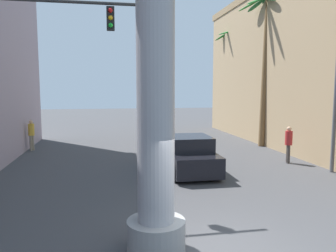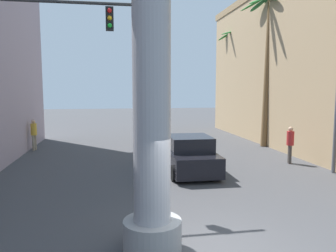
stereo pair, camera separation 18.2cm
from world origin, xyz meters
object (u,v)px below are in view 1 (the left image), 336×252
object	(u,v)px
traffic_light_mast	(0,58)
neon_sign_pole	(156,27)
palm_tree_far_right	(230,74)
pedestrian_far_left	(31,133)
palm_tree_mid_right	(265,54)
pedestrian_mid_right	(289,142)
car_lead	(188,155)
street_lamp	(330,67)

from	to	relation	value
traffic_light_mast	neon_sign_pole	bearing A→B (deg)	-42.60
palm_tree_far_right	pedestrian_far_left	xyz separation A→B (m)	(-14.29, -6.00, -3.75)
palm_tree_mid_right	traffic_light_mast	bearing A→B (deg)	-146.14
traffic_light_mast	palm_tree_mid_right	world-z (taller)	palm_tree_mid_right
neon_sign_pole	palm_tree_mid_right	size ratio (longest dim) A/B	1.19
neon_sign_pole	pedestrian_far_left	distance (m)	14.53
traffic_light_mast	palm_tree_mid_right	xyz separation A→B (m)	(12.59, 8.45, 1.21)
palm_tree_mid_right	pedestrian_far_left	distance (m)	14.62
traffic_light_mast	pedestrian_mid_right	distance (m)	12.58
palm_tree_mid_right	pedestrian_mid_right	world-z (taller)	palm_tree_mid_right
traffic_light_mast	palm_tree_far_right	xyz separation A→B (m)	(13.03, 15.27, 0.36)
palm_tree_far_right	pedestrian_mid_right	bearing A→B (deg)	-97.24
pedestrian_mid_right	pedestrian_far_left	distance (m)	13.99
palm_tree_far_right	pedestrian_far_left	distance (m)	15.95
pedestrian_mid_right	pedestrian_far_left	size ratio (longest dim) A/B	0.99
traffic_light_mast	pedestrian_far_left	xyz separation A→B (m)	(-1.27, 9.27, -3.39)
traffic_light_mast	pedestrian_mid_right	xyz separation A→B (m)	(11.55, 3.65, -3.40)
car_lead	pedestrian_far_left	size ratio (longest dim) A/B	2.60
pedestrian_far_left	palm_tree_far_right	bearing A→B (deg)	22.76
street_lamp	palm_tree_far_right	bearing A→B (deg)	86.14
palm_tree_mid_right	car_lead	bearing A→B (deg)	-138.99
car_lead	palm_tree_mid_right	bearing A→B (deg)	41.01
car_lead	pedestrian_mid_right	size ratio (longest dim) A/B	2.63
pedestrian_mid_right	traffic_light_mast	bearing A→B (deg)	-162.44
neon_sign_pole	pedestrian_far_left	xyz separation A→B (m)	(-5.32, 12.99, -3.73)
street_lamp	pedestrian_far_left	world-z (taller)	street_lamp
pedestrian_mid_right	pedestrian_far_left	world-z (taller)	pedestrian_far_left
palm_tree_far_right	neon_sign_pole	bearing A→B (deg)	-115.30
car_lead	palm_tree_far_right	world-z (taller)	palm_tree_far_right
neon_sign_pole	palm_tree_far_right	size ratio (longest dim) A/B	1.29
pedestrian_far_left	neon_sign_pole	bearing A→B (deg)	-67.74
neon_sign_pole	car_lead	bearing A→B (deg)	70.64
car_lead	palm_tree_far_right	size ratio (longest dim) A/B	0.56
street_lamp	palm_tree_mid_right	size ratio (longest dim) A/B	0.82
neon_sign_pole	pedestrian_mid_right	world-z (taller)	neon_sign_pole
neon_sign_pole	palm_tree_far_right	bearing A→B (deg)	64.70
traffic_light_mast	palm_tree_far_right	size ratio (longest dim) A/B	0.75
palm_tree_far_right	pedestrian_mid_right	world-z (taller)	palm_tree_far_right
palm_tree_far_right	car_lead	bearing A→B (deg)	-118.40
palm_tree_mid_right	palm_tree_far_right	world-z (taller)	palm_tree_mid_right
traffic_light_mast	car_lead	size ratio (longest dim) A/B	1.34
car_lead	neon_sign_pole	bearing A→B (deg)	-109.36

